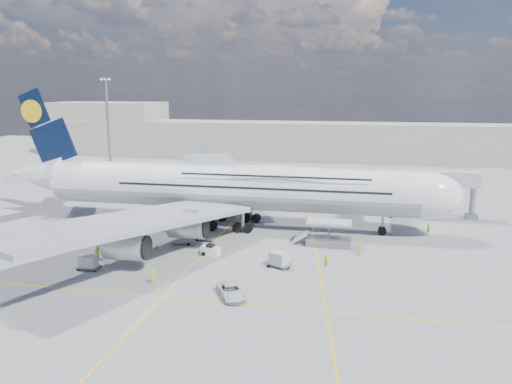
% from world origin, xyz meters
% --- Properties ---
extents(ground, '(300.00, 300.00, 0.00)m').
position_xyz_m(ground, '(0.00, 0.00, 0.00)').
color(ground, gray).
rests_on(ground, ground).
extents(taxi_line_main, '(0.25, 220.00, 0.01)m').
position_xyz_m(taxi_line_main, '(0.00, 0.00, 0.01)').
color(taxi_line_main, yellow).
rests_on(taxi_line_main, ground).
extents(taxi_line_cross, '(120.00, 0.25, 0.01)m').
position_xyz_m(taxi_line_cross, '(0.00, -20.00, 0.01)').
color(taxi_line_cross, yellow).
rests_on(taxi_line_cross, ground).
extents(taxi_line_diag, '(14.16, 99.06, 0.01)m').
position_xyz_m(taxi_line_diag, '(14.00, 10.00, 0.01)').
color(taxi_line_diag, yellow).
rests_on(taxi_line_diag, ground).
extents(airliner, '(77.26, 79.15, 23.71)m').
position_xyz_m(airliner, '(0.26, 10.00, 6.87)').
color(airliner, white).
rests_on(airliner, ground).
extents(jet_bridge, '(18.80, 12.10, 8.50)m').
position_xyz_m(jet_bridge, '(29.81, 20.94, 6.85)').
color(jet_bridge, '#B7B7BC').
rests_on(jet_bridge, ground).
extents(cargo_loader, '(8.53, 3.20, 3.67)m').
position_xyz_m(cargo_loader, '(16.82, 2.89, 1.25)').
color(cargo_loader, silver).
rests_on(cargo_loader, ground).
extents(light_mast, '(3.00, 0.70, 25.50)m').
position_xyz_m(light_mast, '(-40.00, 45.00, 13.21)').
color(light_mast, gray).
rests_on(light_mast, ground).
extents(terminal, '(180.00, 16.00, 12.00)m').
position_xyz_m(terminal, '(0.00, 95.00, 6.00)').
color(terminal, '#B2AD9E').
rests_on(terminal, ground).
extents(hangar, '(40.00, 22.00, 18.00)m').
position_xyz_m(hangar, '(-70.00, 100.00, 9.00)').
color(hangar, '#B2AD9E').
rests_on(hangar, ground).
extents(tree_line, '(160.00, 6.00, 8.00)m').
position_xyz_m(tree_line, '(40.00, 140.00, 4.00)').
color(tree_line, '#193814').
rests_on(tree_line, ground).
extents(dolly_row_a, '(2.95, 1.61, 1.85)m').
position_xyz_m(dolly_row_a, '(-12.52, -13.70, 0.99)').
color(dolly_row_a, gray).
rests_on(dolly_row_a, ground).
extents(dolly_row_b, '(3.35, 2.36, 0.44)m').
position_xyz_m(dolly_row_b, '(-15.27, 0.30, 0.34)').
color(dolly_row_b, gray).
rests_on(dolly_row_b, ground).
extents(dolly_row_c, '(3.01, 1.97, 0.41)m').
position_xyz_m(dolly_row_c, '(-4.44, -0.97, 0.32)').
color(dolly_row_c, gray).
rests_on(dolly_row_c, ground).
extents(dolly_back, '(3.05, 2.04, 1.78)m').
position_xyz_m(dolly_back, '(-21.68, -0.32, 0.95)').
color(dolly_back, gray).
rests_on(dolly_back, ground).
extents(dolly_nose_far, '(3.54, 2.96, 1.98)m').
position_xyz_m(dolly_nose_far, '(11.22, -7.84, 1.06)').
color(dolly_nose_far, gray).
rests_on(dolly_nose_far, ground).
extents(dolly_nose_near, '(3.17, 2.01, 0.43)m').
position_xyz_m(dolly_nose_near, '(-1.64, 1.42, 0.34)').
color(dolly_nose_near, gray).
rests_on(dolly_nose_near, ground).
extents(baggage_tug, '(2.72, 1.64, 1.59)m').
position_xyz_m(baggage_tug, '(1.20, -5.11, 0.70)').
color(baggage_tug, white).
rests_on(baggage_tug, ground).
extents(catering_truck_inner, '(6.67, 4.56, 3.68)m').
position_xyz_m(catering_truck_inner, '(-9.29, 30.80, 1.73)').
color(catering_truck_inner, gray).
rests_on(catering_truck_inner, ground).
extents(catering_truck_outer, '(6.59, 2.65, 3.91)m').
position_xyz_m(catering_truck_outer, '(-23.42, 41.35, 1.81)').
color(catering_truck_outer, gray).
rests_on(catering_truck_outer, ground).
extents(service_van, '(4.63, 5.68, 1.44)m').
position_xyz_m(service_van, '(7.58, -18.48, 0.72)').
color(service_van, silver).
rests_on(service_van, ground).
extents(crew_nose, '(0.76, 0.67, 1.76)m').
position_xyz_m(crew_nose, '(32.23, 11.87, 0.88)').
color(crew_nose, '#C0FF1A').
rests_on(crew_nose, ground).
extents(crew_loader, '(1.02, 1.02, 1.67)m').
position_xyz_m(crew_loader, '(17.24, -6.72, 0.83)').
color(crew_loader, '#D5FD1A').
rests_on(crew_loader, ground).
extents(crew_wing, '(0.80, 1.18, 1.86)m').
position_xyz_m(crew_wing, '(-13.48, -9.62, 0.93)').
color(crew_wing, '#C0E317').
rests_on(crew_wing, ground).
extents(crew_van, '(0.69, 0.85, 1.50)m').
position_xyz_m(crew_van, '(21.45, -0.78, 0.75)').
color(crew_van, '#95E818').
rests_on(crew_van, ground).
extents(crew_tug, '(1.27, 0.91, 1.78)m').
position_xyz_m(crew_tug, '(-2.40, -16.54, 0.89)').
color(crew_tug, '#B1E618').
rests_on(crew_tug, ground).
extents(cone_nose, '(0.42, 0.42, 0.54)m').
position_xyz_m(cone_nose, '(26.37, 9.78, 0.26)').
color(cone_nose, orange).
rests_on(cone_nose, ground).
extents(cone_wing_left_inner, '(0.39, 0.39, 0.50)m').
position_xyz_m(cone_wing_left_inner, '(-7.83, 18.63, 0.24)').
color(cone_wing_left_inner, orange).
rests_on(cone_wing_left_inner, ground).
extents(cone_wing_left_outer, '(0.40, 0.40, 0.51)m').
position_xyz_m(cone_wing_left_outer, '(-15.25, 40.70, 0.25)').
color(cone_wing_left_outer, orange).
rests_on(cone_wing_left_outer, ground).
extents(cone_wing_right_inner, '(0.44, 0.44, 0.56)m').
position_xyz_m(cone_wing_right_inner, '(-7.42, -3.86, 0.27)').
color(cone_wing_right_inner, orange).
rests_on(cone_wing_right_inner, ground).
extents(cone_wing_right_outer, '(0.39, 0.39, 0.49)m').
position_xyz_m(cone_wing_right_outer, '(-10.95, -12.20, 0.24)').
color(cone_wing_right_outer, orange).
rests_on(cone_wing_right_outer, ground).
extents(cone_tail, '(0.42, 0.42, 0.53)m').
position_xyz_m(cone_tail, '(-37.08, 3.00, 0.26)').
color(cone_tail, orange).
rests_on(cone_tail, ground).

